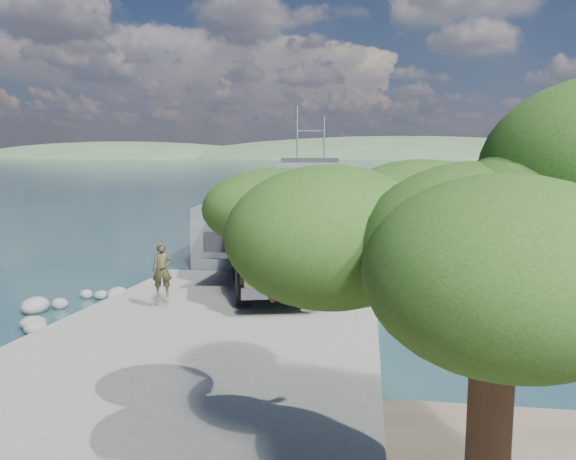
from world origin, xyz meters
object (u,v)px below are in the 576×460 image
object	(u,v)px
sailboat_near	(563,221)
sailboat_far	(530,209)
soldier	(163,281)
overhang_tree	(454,235)
landing_craft	(304,218)
pier	(501,220)
military_truck	(271,231)

from	to	relation	value
sailboat_near	sailboat_far	world-z (taller)	sailboat_near
soldier	overhang_tree	bearing A→B (deg)	-69.67
soldier	sailboat_far	xyz separation A→B (m)	(22.76, 39.79, -1.12)
landing_craft	sailboat_near	size ratio (longest dim) A/B	5.74
pier	overhang_tree	size ratio (longest dim) A/B	6.65
sailboat_far	sailboat_near	bearing A→B (deg)	-104.06
soldier	pier	bearing A→B (deg)	35.35
landing_craft	military_truck	world-z (taller)	landing_craft
sailboat_near	overhang_tree	distance (m)	43.61
sailboat_near	overhang_tree	world-z (taller)	sailboat_near
sailboat_far	overhang_tree	xyz separation A→B (m)	(-14.78, -50.94, 4.50)
soldier	sailboat_far	distance (m)	45.86
pier	sailboat_far	size ratio (longest dim) A/B	7.52
military_truck	sailboat_near	distance (m)	32.20
military_truck	sailboat_far	xyz separation A→B (m)	(19.72, 35.56, -2.33)
landing_craft	sailboat_far	distance (m)	25.97
pier	military_truck	distance (m)	19.00
military_truck	sailboat_far	bearing A→B (deg)	46.10
pier	sailboat_far	bearing A→B (deg)	70.59
pier	soldier	xyz separation A→B (m)	(-15.33, -18.68, -0.16)
pier	overhang_tree	bearing A→B (deg)	-103.83
pier	sailboat_near	xyz separation A→B (m)	(7.29, 11.01, -1.25)
soldier	sailboat_near	bearing A→B (deg)	37.41
soldier	sailboat_near	size ratio (longest dim) A/B	0.29
military_truck	overhang_tree	size ratio (longest dim) A/B	1.46
overhang_tree	landing_craft	bearing A→B (deg)	99.43
pier	soldier	bearing A→B (deg)	-129.36
landing_craft	soldier	xyz separation A→B (m)	(-2.15, -24.01, 0.54)
pier	sailboat_far	distance (m)	22.42
landing_craft	sailboat_near	world-z (taller)	landing_craft
pier	landing_craft	distance (m)	14.23
sailboat_near	overhang_tree	bearing A→B (deg)	-105.76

